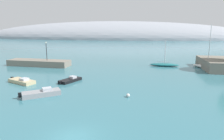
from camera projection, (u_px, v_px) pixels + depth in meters
The scene contains 10 objects.
water at pixel (73, 138), 18.28m from camera, with size 600.00×600.00×0.00m, color #38727F.
breakwater_rocks at pixel (39, 63), 53.63m from camera, with size 16.64×4.25×1.56m, color gray.
distant_ridge at pixel (111, 38), 204.10m from camera, with size 278.16×81.02×33.66m, color #999EA8.
sailboat_white_near_shore at pixel (207, 67), 49.75m from camera, with size 6.93×6.73×10.50m.
sailboat_teal_mid_mooring at pixel (164, 65), 53.05m from camera, with size 7.51×2.34×6.81m.
motorboat_sand_foreground at pixel (22, 81), 36.70m from camera, with size 5.94×3.97×1.02m.
motorboat_grey_alongside_breakwater at pixel (42, 93), 29.71m from camera, with size 5.47×4.71×1.13m.
motorboat_black_outer at pixel (70, 80), 37.74m from camera, with size 3.48×4.99×0.91m.
mooring_buoy_white at pixel (128, 95), 29.14m from camera, with size 0.53×0.53×0.53m, color silver.
harbor_lamp_post at pixel (46, 49), 52.27m from camera, with size 0.36×0.36×4.79m.
Camera 1 is at (6.30, -15.82, 9.75)m, focal length 32.36 mm.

